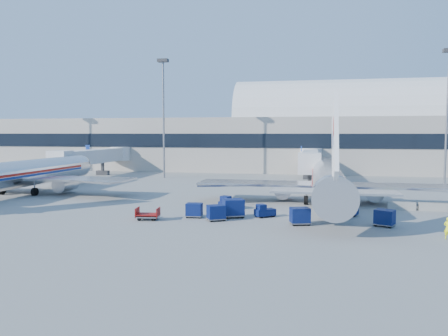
% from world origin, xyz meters
% --- Properties ---
extents(ground, '(260.00, 260.00, 0.00)m').
position_xyz_m(ground, '(0.00, 0.00, 0.00)').
color(ground, gray).
rests_on(ground, ground).
extents(terminal, '(170.00, 28.15, 21.00)m').
position_xyz_m(terminal, '(-13.60, 55.96, 7.52)').
color(terminal, '#B2AA9E').
rests_on(terminal, ground).
extents(airliner_main, '(32.00, 37.26, 12.07)m').
position_xyz_m(airliner_main, '(10.00, 4.51, 2.93)').
color(airliner_main, silver).
rests_on(airliner_main, ground).
extents(airliner_mid, '(32.00, 37.26, 12.07)m').
position_xyz_m(airliner_mid, '(-32.00, 4.51, 2.93)').
color(airliner_mid, silver).
rests_on(airliner_mid, ground).
extents(jetbridge_near, '(4.40, 27.50, 6.25)m').
position_xyz_m(jetbridge_near, '(7.60, 30.81, 3.93)').
color(jetbridge_near, silver).
rests_on(jetbridge_near, ground).
extents(jetbridge_mid, '(4.40, 27.50, 6.25)m').
position_xyz_m(jetbridge_mid, '(-34.40, 30.81, 3.93)').
color(jetbridge_mid, silver).
rests_on(jetbridge_mid, ground).
extents(mast_west, '(2.00, 1.20, 22.60)m').
position_xyz_m(mast_west, '(-20.00, 30.00, 14.79)').
color(mast_west, slate).
rests_on(mast_west, ground).
extents(mast_east, '(2.00, 1.20, 22.60)m').
position_xyz_m(mast_east, '(30.00, 30.00, 14.79)').
color(mast_east, slate).
rests_on(mast_east, ground).
extents(barrier_near, '(3.00, 0.55, 0.90)m').
position_xyz_m(barrier_near, '(18.00, 2.00, 0.45)').
color(barrier_near, '#9E9E96').
rests_on(barrier_near, ground).
extents(barrier_mid, '(3.00, 0.55, 0.90)m').
position_xyz_m(barrier_mid, '(21.30, 2.00, 0.45)').
color(barrier_mid, '#9E9E96').
rests_on(barrier_mid, ground).
extents(tug_lead, '(2.29, 2.08, 1.35)m').
position_xyz_m(tug_lead, '(3.34, -5.36, 0.62)').
color(tug_lead, '#09164A').
rests_on(tug_lead, ground).
extents(tug_right, '(2.45, 1.82, 1.44)m').
position_xyz_m(tug_right, '(11.63, -2.77, 0.66)').
color(tug_right, '#09164A').
rests_on(tug_right, ground).
extents(tug_left, '(1.97, 2.63, 1.54)m').
position_xyz_m(tug_left, '(-1.29, -1.44, 0.70)').
color(tug_left, '#09164A').
rests_on(tug_left, ground).
extents(cart_train_a, '(2.61, 2.35, 1.88)m').
position_xyz_m(cart_train_a, '(0.27, -6.20, 1.01)').
color(cart_train_a, '#09164A').
rests_on(cart_train_a, ground).
extents(cart_train_b, '(2.18, 2.02, 1.54)m').
position_xyz_m(cart_train_b, '(-1.10, -8.18, 0.82)').
color(cart_train_b, '#09164A').
rests_on(cart_train_b, ground).
extents(cart_train_c, '(1.73, 1.36, 1.47)m').
position_xyz_m(cart_train_c, '(-3.65, -7.04, 0.78)').
color(cart_train_c, '#09164A').
rests_on(cart_train_c, ground).
extents(cart_solo_near, '(2.16, 1.86, 1.62)m').
position_xyz_m(cart_solo_near, '(7.06, -8.47, 0.87)').
color(cart_solo_near, '#09164A').
rests_on(cart_solo_near, ground).
extents(cart_solo_far, '(2.17, 1.98, 1.56)m').
position_xyz_m(cart_solo_far, '(14.76, -7.60, 0.83)').
color(cart_solo_far, '#09164A').
rests_on(cart_solo_far, ground).
extents(cart_open_red, '(2.41, 1.83, 0.60)m').
position_xyz_m(cart_open_red, '(-7.83, -9.15, 0.43)').
color(cart_open_red, slate).
rests_on(cart_open_red, ground).
extents(ramp_worker, '(0.79, 0.74, 1.82)m').
position_xyz_m(ramp_worker, '(19.04, -11.71, 0.91)').
color(ramp_worker, '#D3DE17').
rests_on(ramp_worker, ground).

